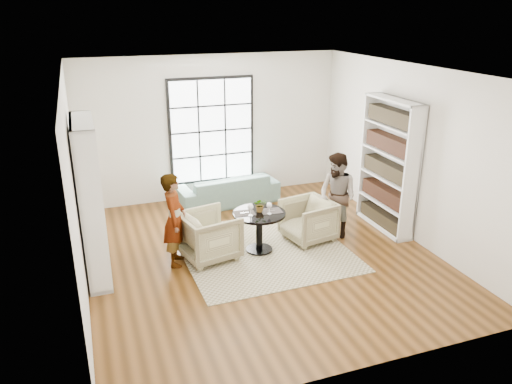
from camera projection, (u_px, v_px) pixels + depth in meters
name	position (u px, v px, depth m)	size (l,w,h in m)	color
ground	(260.00, 255.00, 8.30)	(6.00, 6.00, 0.00)	brown
room_shell	(250.00, 174.00, 8.34)	(6.00, 6.01, 6.00)	silver
rug	(263.00, 249.00, 8.48)	(2.70, 2.70, 0.01)	tan
pedestal_table	(259.00, 223.00, 8.27)	(0.87, 0.87, 0.70)	black
sofa	(227.00, 189.00, 10.41)	(2.09, 0.82, 0.61)	slate
armchair_left	(209.00, 236.00, 8.08)	(0.84, 0.87, 0.79)	tan
armchair_right	(308.00, 220.00, 8.72)	(0.79, 0.81, 0.74)	tan
person_left	(174.00, 220.00, 7.78)	(0.55, 0.36, 1.51)	gray
person_right	(337.00, 196.00, 8.76)	(0.74, 0.58, 1.52)	gray
placemat_left	(244.00, 213.00, 8.17)	(0.34, 0.26, 0.01)	#2A2724
placemat_right	(271.00, 211.00, 8.25)	(0.34, 0.26, 0.01)	#2A2724
cutlery_left	(244.00, 213.00, 8.16)	(0.14, 0.22, 0.01)	silver
cutlery_right	(271.00, 211.00, 8.25)	(0.14, 0.22, 0.01)	silver
wine_glass_left	(250.00, 207.00, 8.02)	(0.10, 0.10, 0.21)	silver
wine_glass_right	(269.00, 206.00, 8.10)	(0.09, 0.09, 0.20)	silver
flower_centerpiece	(260.00, 205.00, 8.21)	(0.21, 0.18, 0.23)	gray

